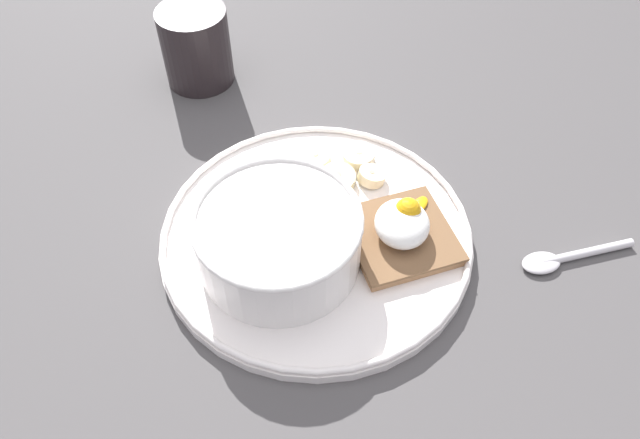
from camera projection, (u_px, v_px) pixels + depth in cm
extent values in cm
cube|color=#4A4748|center=(320.00, 247.00, 58.75)|extent=(120.00, 120.00, 2.00)
cylinder|color=white|center=(320.00, 237.00, 57.60)|extent=(28.64, 28.64, 1.00)
torus|color=white|center=(320.00, 231.00, 56.99)|extent=(28.44, 28.44, 0.60)
cylinder|color=white|center=(282.00, 240.00, 53.28)|extent=(14.22, 14.22, 5.47)
torus|color=white|center=(281.00, 219.00, 51.18)|extent=(14.42, 14.42, 0.60)
cylinder|color=#B1657D|center=(283.00, 244.00, 53.72)|extent=(12.82, 12.82, 3.93)
ellipsoid|color=#B1657D|center=(282.00, 231.00, 52.36)|extent=(12.18, 12.18, 1.20)
ellipsoid|color=#A48159|center=(316.00, 231.00, 51.93)|extent=(1.35, 1.80, 0.69)
ellipsoid|color=#D5B28C|center=(250.00, 251.00, 50.70)|extent=(0.78, 1.16, 0.48)
ellipsoid|color=tan|center=(281.00, 217.00, 53.02)|extent=(1.33, 0.95, 0.53)
ellipsoid|color=#A57A5E|center=(285.00, 195.00, 54.62)|extent=(1.21, 1.54, 0.58)
ellipsoid|color=#8D714B|center=(284.00, 228.00, 52.09)|extent=(1.46, 1.99, 0.78)
ellipsoid|color=tan|center=(283.00, 228.00, 52.09)|extent=(1.91, 1.25, 0.81)
cube|color=brown|center=(404.00, 234.00, 56.02)|extent=(11.51, 11.51, 0.30)
cube|color=#9E714A|center=(404.00, 237.00, 56.33)|extent=(11.29, 11.29, 1.01)
ellipsoid|color=white|center=(406.00, 224.00, 54.90)|extent=(5.47, 4.89, 2.71)
sphere|color=#EAA213|center=(412.00, 211.00, 54.84)|extent=(2.39, 2.39, 2.39)
ellipsoid|color=#EAA213|center=(424.00, 204.00, 57.89)|extent=(2.56, 2.24, 0.36)
cylinder|color=beige|center=(341.00, 178.00, 60.82)|extent=(4.60, 4.55, 1.43)
cylinder|color=#BBB289|center=(342.00, 174.00, 60.40)|extent=(0.82, 0.82, 0.18)
cylinder|color=beige|center=(297.00, 177.00, 60.84)|extent=(4.37, 4.42, 1.58)
cylinder|color=#B8B291|center=(297.00, 173.00, 60.40)|extent=(0.78, 0.79, 0.20)
cylinder|color=beige|center=(316.00, 157.00, 62.86)|extent=(4.29, 4.27, 1.26)
cylinder|color=#BCB08C|center=(316.00, 154.00, 62.54)|extent=(0.77, 0.77, 0.19)
cylinder|color=#FBE6C0|center=(362.00, 156.00, 62.80)|extent=(4.60, 4.60, 1.34)
cylinder|color=#C3B496|center=(363.00, 152.00, 62.35)|extent=(0.83, 0.83, 0.15)
cylinder|color=beige|center=(375.00, 176.00, 61.01)|extent=(3.64, 3.72, 1.58)
cylinder|color=tan|center=(375.00, 172.00, 60.61)|extent=(0.65, 0.66, 0.22)
cylinder|color=black|center=(199.00, 46.00, 70.21)|extent=(7.75, 7.75, 8.78)
cylinder|color=#3E271B|center=(195.00, 20.00, 67.66)|extent=(6.59, 6.59, 0.40)
cylinder|color=silver|center=(591.00, 253.00, 56.56)|extent=(3.00, 9.08, 0.80)
ellipsoid|color=silver|center=(545.00, 263.00, 55.82)|extent=(3.20, 4.08, 0.70)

